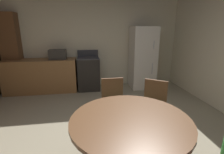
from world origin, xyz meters
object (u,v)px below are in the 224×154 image
(oven_range, at_px, (89,73))
(refrigerator, at_px, (142,58))
(chair_north, at_px, (113,101))
(chair_northeast, at_px, (153,103))
(microwave, at_px, (58,54))
(dining_table, at_px, (130,131))

(oven_range, relative_size, refrigerator, 0.62)
(refrigerator, bearing_deg, chair_north, -120.68)
(chair_northeast, distance_m, chair_north, 0.67)
(microwave, bearing_deg, oven_range, 0.25)
(dining_table, bearing_deg, chair_northeast, 53.59)
(chair_north, bearing_deg, oven_range, -170.37)
(oven_range, bearing_deg, chair_northeast, -66.19)
(dining_table, xyz_separation_m, chair_north, (-0.01, 1.05, -0.11))
(dining_table, bearing_deg, refrigerator, 68.85)
(refrigerator, height_order, chair_north, refrigerator)
(refrigerator, distance_m, dining_table, 3.30)
(oven_range, relative_size, dining_table, 0.85)
(chair_northeast, height_order, chair_north, same)
(oven_range, distance_m, microwave, 0.99)
(oven_range, bearing_deg, microwave, -179.75)
(oven_range, xyz_separation_m, chair_northeast, (1.00, -2.28, 0.03))
(oven_range, xyz_separation_m, dining_table, (0.38, -3.12, 0.14))
(oven_range, height_order, dining_table, oven_range)
(oven_range, xyz_separation_m, microwave, (-0.81, -0.00, 0.56))
(refrigerator, relative_size, dining_table, 1.36)
(chair_north, bearing_deg, refrigerator, 148.81)
(oven_range, height_order, chair_north, oven_range)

